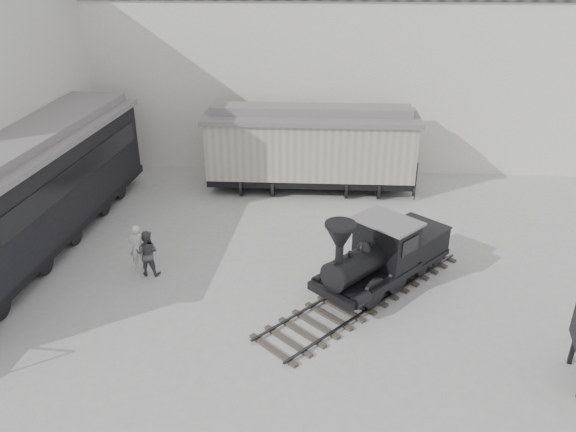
# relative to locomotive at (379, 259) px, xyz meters

# --- Properties ---
(ground) EXTENTS (90.00, 90.00, 0.00)m
(ground) POSITION_rel_locomotive_xyz_m (-2.26, -3.05, -1.10)
(ground) COLOR #9E9E9B
(north_wall) EXTENTS (34.00, 2.51, 11.00)m
(north_wall) POSITION_rel_locomotive_xyz_m (-2.26, 11.94, 4.45)
(north_wall) COLOR silver
(north_wall) RESTS_ON ground
(locomotive) EXTENTS (7.03, 7.47, 2.98)m
(locomotive) POSITION_rel_locomotive_xyz_m (0.00, 0.00, 0.00)
(locomotive) COLOR #2D2822
(locomotive) RESTS_ON ground
(boxcar) EXTENTS (9.52, 3.05, 3.89)m
(boxcar) POSITION_rel_locomotive_xyz_m (-2.47, 8.42, 0.94)
(boxcar) COLOR black
(boxcar) RESTS_ON ground
(passenger_coach) EXTENTS (4.10, 15.15, 4.01)m
(passenger_coach) POSITION_rel_locomotive_xyz_m (-12.34, 1.88, 1.11)
(passenger_coach) COLOR black
(passenger_coach) RESTS_ON ground
(visitor_a) EXTENTS (0.65, 0.47, 1.67)m
(visitor_a) POSITION_rel_locomotive_xyz_m (-8.17, 0.75, -0.27)
(visitor_a) COLOR silver
(visitor_a) RESTS_ON ground
(visitor_b) EXTENTS (0.82, 0.65, 1.64)m
(visitor_b) POSITION_rel_locomotive_xyz_m (-7.73, 0.39, -0.28)
(visitor_b) COLOR #454548
(visitor_b) RESTS_ON ground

